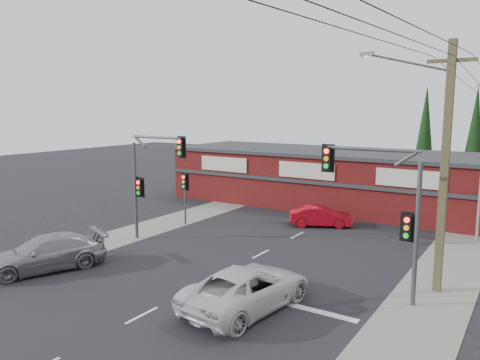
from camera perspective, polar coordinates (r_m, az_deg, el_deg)
The scene contains 17 objects.
ground at distance 21.64m, azimuth -1.91°, elevation -11.26°, with size 120.00×120.00×0.00m, color black.
road_strip at distance 25.69m, azimuth 4.51°, elevation -8.01°, with size 14.00×70.00×0.01m, color black.
verge_left at distance 30.49m, azimuth -9.76°, elevation -5.41°, with size 3.00×70.00×0.02m, color gray.
verge_right at distance 23.13m, azimuth 23.72°, elevation -10.66°, with size 3.00×70.00×0.02m, color gray.
stop_line at distance 18.74m, azimuth 4.50°, elevation -14.50°, with size 6.50×0.35×0.01m, color silver.
white_suv at distance 17.86m, azimuth 0.88°, elevation -13.00°, with size 2.61×5.66×1.57m, color silver.
silver_suv at distance 23.55m, azimuth -22.71°, elevation -8.25°, with size 2.22×5.47×1.59m, color gray.
red_sedan at distance 30.05m, azimuth 9.78°, elevation -4.38°, with size 1.35×3.88×1.28m, color #A90A17.
lane_dashes at distance 27.86m, azimuth 6.99°, elevation -6.70°, with size 0.12×52.65×0.01m.
shop_building at distance 36.35m, azimuth 12.16°, elevation 0.22°, with size 27.30×8.40×4.22m.
conifer_near at distance 41.54m, azimuth 21.61°, elevation 5.49°, with size 1.80×1.80×9.25m.
conifer_far at distance 42.99m, azimuth 26.73°, elevation 5.26°, with size 1.80×1.80×9.25m.
traffic_mast_left at distance 26.21m, azimuth -11.06°, elevation 0.97°, with size 3.77×0.27×5.97m.
traffic_mast_right at distance 18.65m, azimuth 17.51°, elevation -2.35°, with size 3.96×0.27×5.97m.
pedestal_signal at distance 29.90m, azimuth -6.74°, elevation -0.93°, with size 0.55×0.27×3.38m.
utility_pole at distance 20.05m, azimuth 23.35°, elevation 2.28°, with size 4.38×0.59×10.00m.
power_lines at distance 14.66m, azimuth 20.99°, elevation 14.59°, with size 2.01×29.00×1.22m.
Camera 1 is at (11.60, -16.70, 7.41)m, focal length 35.00 mm.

